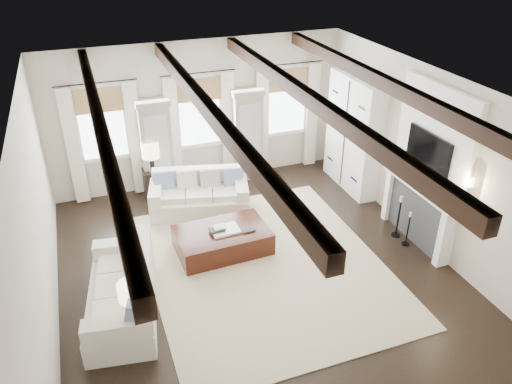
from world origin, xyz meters
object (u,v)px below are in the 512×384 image
object	(u,v)px
ottoman	(222,240)
side_table_front	(135,327)
side_table_back	(154,183)
sofa_back	(199,196)
sofa_left	(126,293)

from	to	relation	value
ottoman	side_table_front	bearing A→B (deg)	-139.54
side_table_front	side_table_back	world-z (taller)	side_table_back
sofa_back	ottoman	distance (m)	1.55
sofa_back	side_table_front	world-z (taller)	sofa_back
sofa_left	ottoman	size ratio (longest dim) A/B	1.38
side_table_back	sofa_left	bearing A→B (deg)	-106.49
ottoman	side_table_front	size ratio (longest dim) A/B	3.40
sofa_left	sofa_back	bearing A→B (deg)	54.86
sofa_back	side_table_front	size ratio (longest dim) A/B	4.40
ottoman	side_table_back	bearing A→B (deg)	105.74
side_table_back	ottoman	bearing A→B (deg)	-71.96
ottoman	sofa_back	bearing A→B (deg)	88.86
side_table_front	side_table_back	xyz separation A→B (m)	(1.01, 4.15, 0.07)
sofa_back	sofa_left	world-z (taller)	sofa_left
side_table_front	sofa_back	bearing A→B (deg)	61.01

